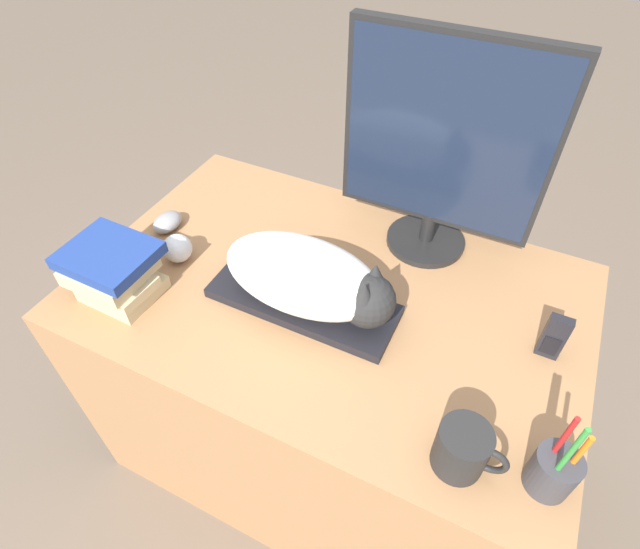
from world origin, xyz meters
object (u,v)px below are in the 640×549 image
at_px(monitor, 444,146).
at_px(coffee_mug, 463,449).
at_px(keyboard, 303,301).
at_px(phone, 554,337).
at_px(cat, 311,278).
at_px(book_stack, 113,272).
at_px(baseball, 178,248).
at_px(pen_cup, 554,471).
at_px(computer_mouse, 167,222).

height_order(monitor, coffee_mug, monitor).
height_order(keyboard, phone, phone).
xyz_separation_m(keyboard, phone, (0.52, 0.10, 0.04)).
relative_size(cat, book_stack, 1.97).
height_order(baseball, phone, phone).
bearing_deg(pen_cup, book_stack, 178.45).
bearing_deg(monitor, book_stack, -140.68).
height_order(keyboard, monitor, monitor).
xyz_separation_m(monitor, computer_mouse, (-0.64, -0.25, -0.26)).
relative_size(cat, monitor, 0.75).
relative_size(computer_mouse, pen_cup, 0.41).
xyz_separation_m(keyboard, pen_cup, (0.56, -0.18, 0.04)).
relative_size(keyboard, baseball, 6.06).
xyz_separation_m(cat, book_stack, (-0.43, -0.15, -0.03)).
relative_size(monitor, coffee_mug, 4.18).
distance_m(computer_mouse, pen_cup, 1.05).
distance_m(keyboard, book_stack, 0.44).
height_order(cat, coffee_mug, cat).
bearing_deg(phone, cat, -168.31).
height_order(coffee_mug, pen_cup, pen_cup).
height_order(keyboard, book_stack, book_stack).
xyz_separation_m(keyboard, baseball, (-0.35, 0.00, 0.02)).
bearing_deg(pen_cup, computer_mouse, 165.42).
distance_m(coffee_mug, phone, 0.33).
xyz_separation_m(keyboard, book_stack, (-0.40, -0.15, 0.06)).
relative_size(computer_mouse, book_stack, 0.44).
height_order(cat, book_stack, cat).
bearing_deg(coffee_mug, keyboard, 153.42).
relative_size(monitor, phone, 4.68).
height_order(keyboard, coffee_mug, coffee_mug).
xyz_separation_m(keyboard, coffee_mug, (0.42, -0.21, 0.04)).
xyz_separation_m(phone, book_stack, (-0.93, -0.26, 0.01)).
bearing_deg(keyboard, computer_mouse, 169.40).
bearing_deg(baseball, monitor, 31.63).
bearing_deg(monitor, cat, -116.33).
height_order(monitor, pen_cup, monitor).
bearing_deg(pen_cup, cat, 161.63).
bearing_deg(keyboard, phone, 11.20).
bearing_deg(cat, phone, 11.69).
height_order(keyboard, cat, cat).
relative_size(cat, phone, 3.51).
bearing_deg(baseball, coffee_mug, -15.31).
xyz_separation_m(coffee_mug, baseball, (-0.77, 0.21, -0.01)).
distance_m(cat, monitor, 0.41).
xyz_separation_m(keyboard, cat, (0.02, -0.00, 0.09)).
bearing_deg(baseball, book_stack, -109.75).
xyz_separation_m(pen_cup, book_stack, (-0.97, 0.03, 0.02)).
height_order(computer_mouse, phone, phone).
height_order(cat, baseball, cat).
xyz_separation_m(computer_mouse, phone, (0.97, 0.02, 0.03)).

